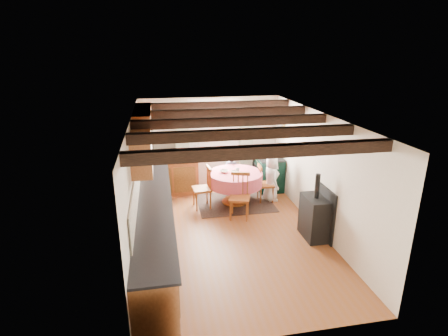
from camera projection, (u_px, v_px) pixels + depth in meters
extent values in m
cube|color=brown|center=(231.00, 234.00, 7.19)|extent=(3.60, 5.50, 0.00)
cube|color=white|center=(232.00, 117.00, 6.42)|extent=(3.60, 5.50, 0.00)
cube|color=silver|center=(210.00, 143.00, 9.37)|extent=(3.60, 0.00, 2.40)
cube|color=silver|center=(279.00, 257.00, 4.25)|extent=(3.60, 0.00, 2.40)
cube|color=silver|center=(136.00, 185.00, 6.49)|extent=(0.00, 5.50, 2.40)
cube|color=silver|center=(319.00, 173.00, 7.12)|extent=(0.00, 5.50, 2.40)
cube|color=#2F1E14|center=(264.00, 151.00, 4.59)|extent=(3.60, 0.16, 0.16)
cube|color=#2F1E14|center=(245.00, 134.00, 5.52)|extent=(3.60, 0.16, 0.16)
cube|color=#2F1E14|center=(232.00, 122.00, 6.45)|extent=(3.60, 0.16, 0.16)
cube|color=#2F1E14|center=(222.00, 112.00, 7.38)|extent=(3.60, 0.16, 0.16)
cube|color=#2F1E14|center=(215.00, 105.00, 8.31)|extent=(3.60, 0.16, 0.16)
cube|color=beige|center=(137.00, 179.00, 6.77)|extent=(0.02, 4.50, 0.55)
cube|color=beige|center=(172.00, 145.00, 9.17)|extent=(1.40, 0.02, 0.55)
cube|color=#A36035|center=(155.00, 221.00, 6.79)|extent=(0.60, 5.30, 0.88)
cube|color=#A36035|center=(172.00, 176.00, 9.15)|extent=(1.30, 0.60, 0.88)
cube|color=black|center=(154.00, 199.00, 6.64)|extent=(0.64, 5.30, 0.04)
cube|color=black|center=(171.00, 160.00, 8.98)|extent=(1.30, 0.64, 0.04)
cube|color=#A36035|center=(144.00, 130.00, 7.40)|extent=(0.34, 1.80, 0.90)
cube|color=#A36035|center=(142.00, 152.00, 6.02)|extent=(0.34, 0.90, 0.70)
cube|color=white|center=(214.00, 128.00, 9.24)|extent=(1.34, 0.03, 1.54)
cube|color=white|center=(214.00, 128.00, 9.25)|extent=(1.20, 0.01, 1.40)
cube|color=#B6D69D|center=(182.00, 149.00, 9.17)|extent=(0.35, 0.10, 2.10)
cube|color=#B6D69D|center=(246.00, 146.00, 9.47)|extent=(0.35, 0.10, 2.10)
cylinder|color=black|center=(214.00, 105.00, 8.97)|extent=(2.00, 0.03, 0.03)
cube|color=gold|center=(281.00, 125.00, 9.09)|extent=(0.04, 0.50, 0.60)
cylinder|color=silver|center=(250.00, 123.00, 9.36)|extent=(0.30, 0.02, 0.30)
cube|color=black|center=(235.00, 203.00, 8.64)|extent=(1.80, 1.40, 0.01)
imported|color=#3E4152|center=(231.00, 173.00, 9.16)|extent=(0.42, 0.32, 1.03)
imported|color=silver|center=(271.00, 178.00, 8.62)|extent=(0.41, 0.59, 1.16)
imported|color=silver|center=(224.00, 171.00, 8.41)|extent=(0.30, 0.30, 0.05)
imported|color=silver|center=(235.00, 172.00, 8.34)|extent=(0.23, 0.23, 0.06)
imported|color=silver|center=(238.00, 170.00, 8.42)|extent=(0.10, 0.10, 0.09)
cylinder|color=#262628|center=(164.00, 155.00, 8.94)|extent=(0.13, 0.13, 0.22)
cylinder|color=#262628|center=(172.00, 154.00, 9.05)|extent=(0.18, 0.18, 0.20)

